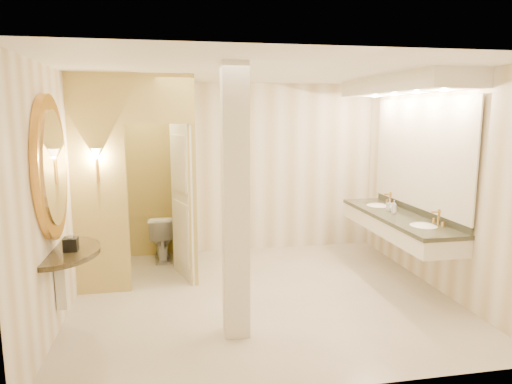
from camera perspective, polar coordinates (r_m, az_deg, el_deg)
The scene contains 16 objects.
floor at distance 5.77m, azimuth 0.78°, elevation -12.87°, with size 4.50×4.50×0.00m, color beige.
ceiling at distance 5.35m, azimuth 0.85°, elevation 14.90°, with size 4.50×4.50×0.00m, color white.
wall_back at distance 7.35m, azimuth -2.26°, elevation 2.93°, with size 4.50×0.02×2.70m, color white.
wall_front at distance 3.50m, azimuth 7.29°, elevation -4.68°, with size 4.50×0.02×2.70m, color white.
wall_left at distance 5.43m, azimuth -23.16°, elevation -0.26°, with size 0.02×4.00×2.70m, color white.
wall_right at distance 6.24m, azimuth 21.52°, elevation 1.05°, with size 0.02×4.00×2.70m, color white.
toilet_closet at distance 6.25m, azimuth -11.08°, elevation 1.89°, with size 1.50×1.55×2.70m.
wall_sconce at distance 5.74m, azimuth -19.32°, elevation 4.33°, with size 0.14×0.14×0.42m.
vanity at distance 6.38m, azimuth 17.92°, elevation 3.95°, with size 0.75×2.54×2.09m.
console_shelf at distance 4.91m, azimuth -24.05°, elevation -1.30°, with size 1.09×1.09×2.00m.
pillar at distance 4.45m, azimuth -2.59°, elevation -1.52°, with size 0.25×0.25×2.70m, color silver.
tissue_box at distance 4.90m, azimuth -22.14°, elevation -6.09°, with size 0.13×0.13×0.13m, color black.
toilet at distance 7.18m, azimuth -11.74°, elevation -5.54°, with size 0.39×0.69×0.70m, color white.
soap_bottle_a at distance 6.71m, azimuth 16.34°, elevation -1.56°, with size 0.07×0.07×0.15m, color beige.
soap_bottle_b at distance 6.68m, azimuth 16.65°, elevation -1.82°, with size 0.08×0.08×0.11m, color silver.
soap_bottle_c at distance 6.50m, azimuth 16.86°, elevation -1.78°, with size 0.07×0.07×0.19m, color #C6B28C.
Camera 1 is at (-1.05, -5.22, 2.21)m, focal length 32.00 mm.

